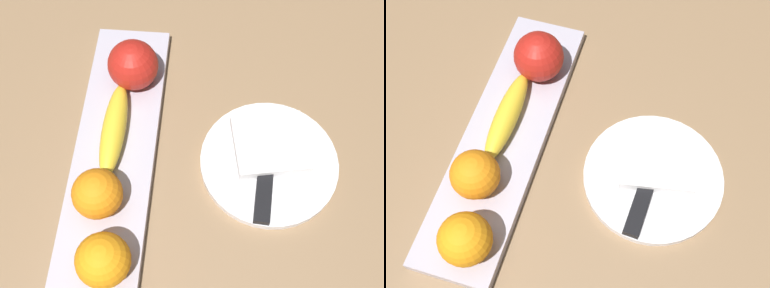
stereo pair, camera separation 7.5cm
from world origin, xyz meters
The scene contains 9 objects.
ground_plane centered at (0.00, 0.00, 0.00)m, with size 2.40×2.40×0.00m, color #8D6E4D.
fruit_tray centered at (-0.02, -0.03, 0.01)m, with size 0.47×0.13×0.02m, color #B5B0C1.
apple centered at (0.11, -0.04, 0.06)m, with size 0.08×0.08×0.08m, color #B41F17.
banana centered at (0.00, -0.02, 0.04)m, with size 0.17×0.04×0.04m, color yellow.
orange_near_apple centered at (-0.21, -0.04, 0.06)m, with size 0.08×0.08×0.08m, color orange.
orange_near_banana centered at (-0.12, -0.02, 0.06)m, with size 0.07×0.07×0.07m, color orange.
dinner_plate centered at (-0.02, -0.27, 0.01)m, with size 0.22×0.22×0.01m, color white.
folded_napkin centered at (0.00, -0.27, 0.02)m, with size 0.10×0.11×0.02m, color white.
knife centered at (-0.07, -0.26, 0.02)m, with size 0.18×0.03×0.01m.
Camera 1 is at (-0.38, -0.18, 0.71)m, focal length 46.77 mm.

